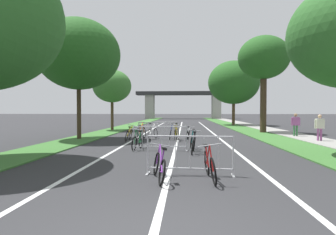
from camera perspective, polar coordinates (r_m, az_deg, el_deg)
grass_verge_left at (r=32.33m, az=-7.65°, el=-1.63°), size 2.19×69.11×0.05m
grass_verge_right at (r=32.18m, az=12.97°, el=-1.67°), size 2.19×69.11×0.05m
sidewalk_path_right at (r=32.60m, az=16.62°, el=-1.63°), size 2.02×69.11×0.08m
lane_stripe_center at (r=23.47m, az=2.36°, el=-2.80°), size 0.14×39.98×0.01m
lane_stripe_right_lane at (r=23.57m, az=8.63°, el=-2.79°), size 0.14×39.98×0.01m
lane_stripe_left_lane at (r=23.66m, az=-3.88°, el=-2.77°), size 0.14×39.98×0.01m
overpass_bridge at (r=60.58m, az=3.01°, el=3.54°), size 19.82×3.22×5.81m
tree_left_maple_mid at (r=17.94m, az=-17.57°, el=12.02°), size 4.91×4.91×7.14m
tree_left_pine_far at (r=24.99m, az=-11.20°, el=6.20°), size 3.31×3.31×5.25m
tree_right_cypress_far at (r=23.29m, az=18.71°, el=11.21°), size 3.88×3.88×7.44m
tree_right_oak_mid at (r=34.30m, az=13.08°, el=6.88°), size 5.96×5.96×7.57m
crowd_barrier_nearest at (r=7.55m, az=4.41°, el=-7.66°), size 2.33×0.55×1.05m
crowd_barrier_second at (r=12.09m, az=-1.59°, el=-4.26°), size 2.32×0.50×1.05m
crowd_barrier_third at (r=16.64m, az=-2.04°, el=-2.72°), size 2.32×0.52×1.05m
bicycle_yellow_0 at (r=16.30m, az=-7.88°, el=-3.39°), size 0.55×1.62×0.91m
bicycle_red_1 at (r=7.12m, az=8.34°, el=-9.46°), size 0.54×1.74×0.97m
bicycle_teal_2 at (r=12.47m, az=4.73°, el=-4.77°), size 0.51×1.73×0.93m
bicycle_orange_3 at (r=17.36m, az=-5.37°, el=-3.04°), size 0.43×1.66×0.99m
bicycle_white_4 at (r=17.16m, az=-3.09°, el=-3.09°), size 0.52×1.70×0.97m
bicycle_silver_5 at (r=16.17m, az=4.04°, el=-3.47°), size 0.54×1.67×0.84m
bicycle_blue_6 at (r=17.01m, az=0.53°, el=-3.17°), size 0.50×1.64×0.96m
bicycle_purple_7 at (r=7.04m, az=-1.76°, el=-9.76°), size 0.52×1.69×0.87m
bicycle_green_8 at (r=12.61m, az=-6.06°, el=-4.80°), size 0.44×1.63×0.95m
bicycle_black_9 at (r=11.49m, az=5.19°, el=-5.39°), size 0.47×1.65×0.92m
bicycle_yellow_10 at (r=16.09m, az=1.78°, el=-3.36°), size 0.46×1.74×0.99m
pedestrian_in_red_jacket at (r=17.46m, az=28.23°, el=-1.39°), size 0.55×0.25×1.50m
pedestrian_pushing_bike at (r=20.03m, az=24.31°, el=-0.96°), size 0.56×0.28×1.54m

